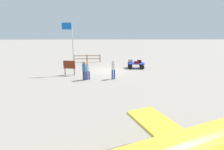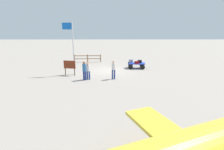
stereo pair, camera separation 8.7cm
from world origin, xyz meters
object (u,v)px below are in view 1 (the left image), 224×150
object	(u,v)px
luggage_cart	(136,64)
signboard	(69,66)
suitcase_tan	(136,62)
worker_lead	(113,69)
suitcase_dark	(139,61)
flagpole	(71,43)
suitcase_maroon	(130,61)
worker_trailing	(84,69)
worker_supervisor	(88,70)

from	to	relation	value
luggage_cart	signboard	distance (m)	7.70
suitcase_tan	worker_lead	size ratio (longest dim) A/B	0.30
suitcase_dark	flagpole	bearing A→B (deg)	21.73
luggage_cart	suitcase_dark	size ratio (longest dim) A/B	3.74
suitcase_maroon	luggage_cart	bearing A→B (deg)	158.38
suitcase_tan	worker_trailing	distance (m)	6.94
signboard	luggage_cart	bearing A→B (deg)	-155.85
suitcase_dark	signboard	size ratio (longest dim) A/B	0.37
suitcase_tan	signboard	world-z (taller)	signboard
suitcase_tan	worker_lead	xyz separation A→B (m)	(2.71, 4.20, 0.21)
worker_lead	signboard	xyz separation A→B (m)	(4.30, -1.44, -0.01)
worker_supervisor	signboard	world-z (taller)	worker_supervisor
suitcase_tan	luggage_cart	bearing A→B (deg)	-88.72
luggage_cart	suitcase_maroon	distance (m)	0.75
suitcase_tan	flagpole	xyz separation A→B (m)	(6.76, 2.38, 2.33)
suitcase_dark	worker_lead	xyz separation A→B (m)	(3.12, 4.68, 0.19)
suitcase_dark	luggage_cart	bearing A→B (deg)	12.51
suitcase_dark	worker_lead	bearing A→B (deg)	56.31
suitcase_maroon	worker_trailing	world-z (taller)	worker_trailing
suitcase_maroon	suitcase_dark	xyz separation A→B (m)	(-1.02, 0.15, -0.03)
suitcase_tan	suitcase_dark	size ratio (longest dim) A/B	0.96
suitcase_dark	suitcase_tan	bearing A→B (deg)	49.69
suitcase_tan	suitcase_dark	world-z (taller)	suitcase_dark
flagpole	signboard	size ratio (longest dim) A/B	3.52
worker_supervisor	signboard	distance (m)	2.53
worker_lead	signboard	bearing A→B (deg)	-18.53
luggage_cart	flagpole	size ratio (longest dim) A/B	0.39
worker_trailing	suitcase_dark	bearing A→B (deg)	-139.17
flagpole	suitcase_dark	bearing A→B (deg)	-158.27
worker_lead	worker_supervisor	xyz separation A→B (m)	(2.29, 0.08, -0.07)
worker_trailing	flagpole	bearing A→B (deg)	-55.41
luggage_cart	suitcase_dark	world-z (taller)	suitcase_dark
suitcase_dark	worker_lead	world-z (taller)	worker_lead
suitcase_tan	flagpole	bearing A→B (deg)	19.37
suitcase_maroon	flagpole	size ratio (longest dim) A/B	0.10
suitcase_tan	suitcase_dark	bearing A→B (deg)	-130.31
worker_supervisor	worker_lead	bearing A→B (deg)	-177.92
worker_trailing	worker_supervisor	size ratio (longest dim) A/B	1.07
worker_trailing	suitcase_tan	bearing A→B (deg)	-139.97
suitcase_dark	worker_supervisor	bearing A→B (deg)	41.35
suitcase_dark	worker_trailing	size ratio (longest dim) A/B	0.32
worker_lead	luggage_cart	bearing A→B (deg)	-120.52
suitcase_tan	signboard	xyz separation A→B (m)	(7.02, 2.76, 0.20)
suitcase_maroon	suitcase_dark	world-z (taller)	suitcase_maroon
suitcase_dark	worker_lead	size ratio (longest dim) A/B	0.32
luggage_cart	flagpole	xyz separation A→B (m)	(6.75, 2.76, 2.64)
worker_trailing	signboard	size ratio (longest dim) A/B	1.16
suitcase_maroon	worker_supervisor	bearing A→B (deg)	48.23
worker_supervisor	suitcase_tan	bearing A→B (deg)	-139.45
suitcase_dark	worker_trailing	bearing A→B (deg)	40.83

